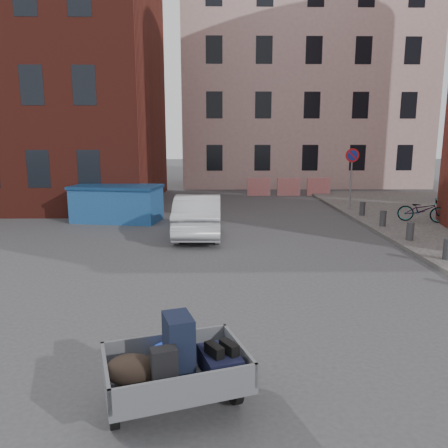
{
  "coord_description": "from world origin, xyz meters",
  "views": [
    {
      "loc": [
        0.01,
        -9.56,
        3.19
      ],
      "look_at": [
        0.24,
        1.08,
        1.1
      ],
      "focal_mm": 35.0,
      "sensor_mm": 36.0,
      "label": 1
    }
  ],
  "objects_px": {
    "dumpster": "(117,203)",
    "bicycle": "(422,210)",
    "silver_car": "(198,215)",
    "trailer": "(175,367)"
  },
  "relations": [
    {
      "from": "dumpster",
      "to": "silver_car",
      "type": "bearing_deg",
      "value": -28.17
    },
    {
      "from": "silver_car",
      "to": "bicycle",
      "type": "xyz_separation_m",
      "value": [
        8.3,
        1.61,
        -0.12
      ]
    },
    {
      "from": "dumpster",
      "to": "silver_car",
      "type": "relative_size",
      "value": 0.86
    },
    {
      "from": "trailer",
      "to": "dumpster",
      "type": "bearing_deg",
      "value": 87.58
    },
    {
      "from": "dumpster",
      "to": "silver_car",
      "type": "distance_m",
      "value": 4.16
    },
    {
      "from": "bicycle",
      "to": "silver_car",
      "type": "bearing_deg",
      "value": 122.37
    },
    {
      "from": "dumpster",
      "to": "bicycle",
      "type": "height_order",
      "value": "dumpster"
    },
    {
      "from": "trailer",
      "to": "dumpster",
      "type": "xyz_separation_m",
      "value": [
        -3.34,
        12.29,
        0.1
      ]
    },
    {
      "from": "trailer",
      "to": "dumpster",
      "type": "distance_m",
      "value": 12.73
    },
    {
      "from": "silver_car",
      "to": "dumpster",
      "type": "bearing_deg",
      "value": -37.94
    }
  ]
}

